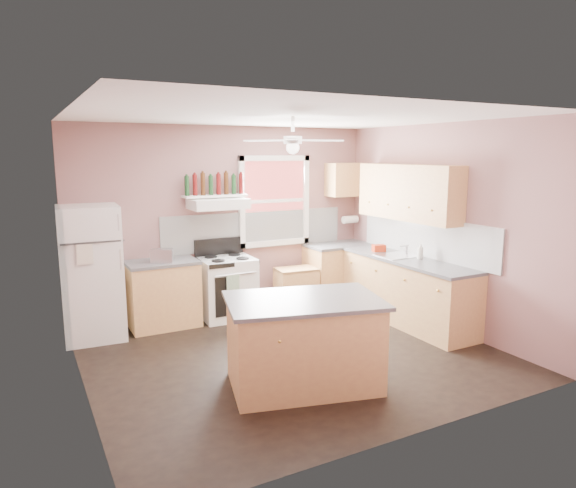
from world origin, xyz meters
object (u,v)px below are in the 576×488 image
refrigerator (91,273)px  toaster (162,256)px  stove (227,288)px  cart (296,287)px  island (304,344)px

refrigerator → toaster: (0.87, -0.07, 0.15)m
stove → cart: 1.12m
refrigerator → stove: 1.84m
toaster → island: size_ratio=0.20×
refrigerator → stove: size_ratio=1.96×
stove → island: (-0.12, -2.40, 0.00)m
refrigerator → stove: bearing=3.0°
refrigerator → cart: size_ratio=2.80×
refrigerator → toaster: 0.88m
stove → toaster: bearing=-173.4°
island → stove: bearing=101.6°
stove → refrigerator: bearing=-177.5°
toaster → stove: 1.08m
cart → island: island is taller
refrigerator → island: bearing=-52.0°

